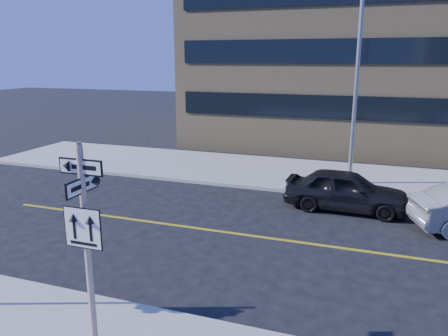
% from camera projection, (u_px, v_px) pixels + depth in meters
% --- Properties ---
extents(ground, '(120.00, 120.00, 0.00)m').
position_uv_depth(ground, '(155.00, 287.00, 11.07)').
color(ground, black).
rests_on(ground, ground).
extents(sign_pole, '(0.92, 0.92, 4.06)m').
position_uv_depth(sign_pole, '(86.00, 235.00, 8.17)').
color(sign_pole, silver).
rests_on(sign_pole, near_sidewalk).
extents(parked_car_a, '(1.96, 4.62, 1.56)m').
position_uv_depth(parked_car_a, '(346.00, 190.00, 16.55)').
color(parked_car_a, black).
rests_on(parked_car_a, ground).
extents(streetlight_a, '(0.55, 2.25, 8.00)m').
position_uv_depth(streetlight_a, '(356.00, 80.00, 18.44)').
color(streetlight_a, gray).
rests_on(streetlight_a, far_sidewalk).
extents(building_brick, '(18.00, 18.00, 18.00)m').
position_uv_depth(building_brick, '(343.00, 9.00, 31.06)').
color(building_brick, tan).
rests_on(building_brick, ground).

